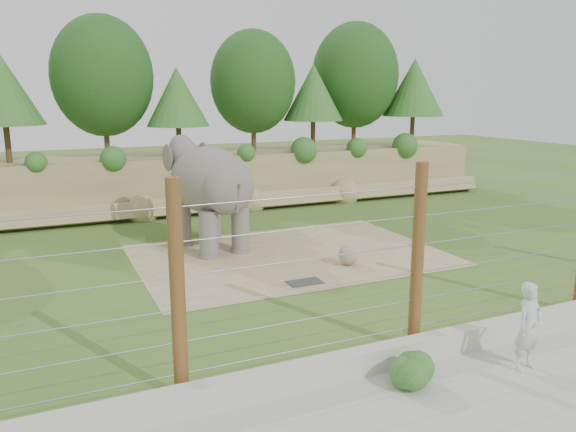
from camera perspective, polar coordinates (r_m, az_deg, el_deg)
name	(u,v)px	position (r m, az deg, el deg)	size (l,w,h in m)	color
ground	(317,284)	(16.14, 2.94, -6.95)	(90.00, 90.00, 0.00)	#386726
back_embankment	(207,123)	(27.32, -8.23, 9.37)	(30.00, 5.52, 8.77)	#847551
dirt_patch	(289,255)	(18.92, 0.13, -3.98)	(10.00, 7.00, 0.02)	#9B8260
drain_grate	(305,282)	(16.19, 1.72, -6.74)	(1.00, 0.60, 0.03)	#262628
elephant	(210,196)	(19.49, -7.95, 2.01)	(1.98, 4.63, 3.74)	#69635E
stone_ball	(348,255)	(17.84, 6.13, -3.96)	(0.64, 0.64, 0.64)	gray
retaining_wall	(428,347)	(12.15, 14.07, -12.76)	(26.00, 0.35, 0.50)	beige
walkway	(500,406)	(10.96, 20.77, -17.60)	(26.00, 4.00, 0.01)	beige
barrier_fence	(418,258)	(11.90, 13.02, -4.23)	(20.26, 0.26, 4.00)	brown
walkway_shrub	(412,370)	(10.99, 12.50, -15.02)	(0.65, 0.65, 0.65)	#276320
zookeeper	(529,327)	(12.05, 23.27, -10.28)	(0.65, 0.43, 1.78)	silver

